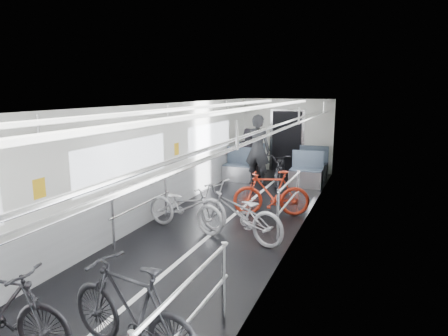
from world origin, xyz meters
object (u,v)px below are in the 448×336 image
(bike_right_mid, at_px, (239,213))
(person_standing, at_px, (257,150))
(bike_left_far, at_px, (185,207))
(bike_right_far, at_px, (271,193))
(person_seated, at_px, (247,153))
(bike_aisle, at_px, (280,169))
(bike_right_near, at_px, (132,311))

(bike_right_mid, xyz_separation_m, person_standing, (-0.93, 4.30, 0.50))
(bike_left_far, relative_size, bike_right_mid, 0.92)
(bike_right_far, distance_m, person_seated, 3.97)
(bike_right_far, bearing_deg, person_seated, -171.93)
(bike_right_far, height_order, person_seated, person_seated)
(person_standing, bearing_deg, bike_left_far, 89.51)
(bike_left_far, bearing_deg, person_standing, 8.11)
(bike_aisle, xyz_separation_m, person_seated, (-1.27, 0.87, 0.28))
(bike_right_mid, relative_size, bike_aisle, 1.04)
(bike_right_far, relative_size, person_seated, 1.08)
(bike_right_mid, relative_size, person_standing, 0.95)
(bike_left_far, relative_size, person_standing, 0.88)
(bike_left_far, distance_m, person_standing, 4.23)
(bike_right_mid, bearing_deg, bike_right_near, 20.78)
(bike_aisle, bearing_deg, bike_right_near, -94.34)
(bike_right_near, relative_size, bike_right_far, 1.06)
(bike_left_far, xyz_separation_m, bike_aisle, (0.89, 4.19, 0.02))
(bike_right_far, xyz_separation_m, bike_aisle, (-0.44, 2.70, -0.01))
(bike_right_mid, height_order, bike_right_far, bike_right_mid)
(bike_right_mid, distance_m, person_standing, 4.42)
(bike_left_far, bearing_deg, bike_right_mid, -84.26)
(bike_aisle, height_order, person_seated, person_seated)
(person_standing, relative_size, person_seated, 1.32)
(bike_left_far, distance_m, bike_right_mid, 1.14)
(bike_right_near, distance_m, person_seated, 8.82)
(person_standing, bearing_deg, bike_aisle, -177.69)
(bike_right_near, bearing_deg, bike_right_far, -169.53)
(person_standing, bearing_deg, person_seated, -53.81)
(bike_aisle, height_order, person_standing, person_standing)
(bike_right_far, height_order, person_standing, person_standing)
(bike_right_mid, xyz_separation_m, bike_right_far, (0.19, 1.59, -0.01))
(person_standing, bearing_deg, bike_right_near, 99.82)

